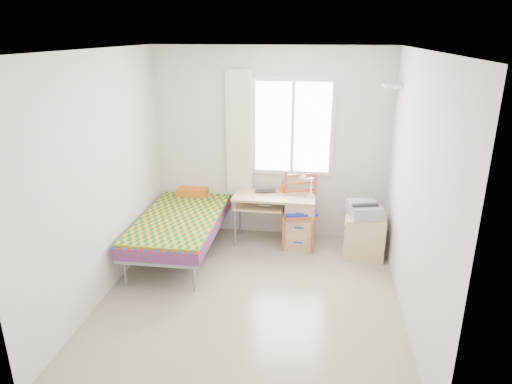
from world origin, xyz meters
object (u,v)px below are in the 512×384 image
(desk, at_px, (295,218))
(chair, at_px, (300,206))
(printer, at_px, (364,210))
(cabinet, at_px, (364,236))
(bed, at_px, (184,217))

(desk, bearing_deg, chair, -21.25)
(chair, xyz_separation_m, printer, (0.81, -0.20, 0.08))
(desk, xyz_separation_m, printer, (0.88, -0.22, 0.26))
(cabinet, relative_size, printer, 1.09)
(cabinet, bearing_deg, bed, -172.44)
(desk, distance_m, cabinet, 0.94)
(desk, height_order, cabinet, desk)
(chair, bearing_deg, printer, -30.26)
(bed, bearing_deg, chair, 12.29)
(printer, bearing_deg, desk, 151.99)
(bed, relative_size, desk, 1.94)
(cabinet, bearing_deg, chair, 171.06)
(bed, height_order, cabinet, bed)
(bed, distance_m, printer, 2.33)
(desk, height_order, chair, chair)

